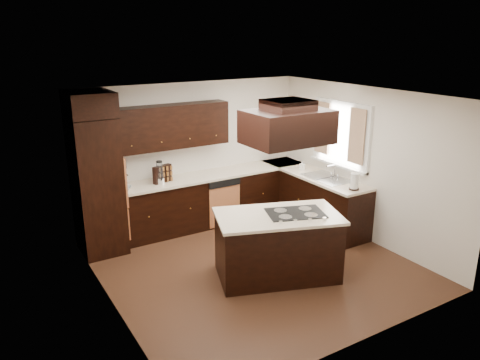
# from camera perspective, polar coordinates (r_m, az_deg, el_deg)

# --- Properties ---
(floor) EXTENTS (4.20, 4.20, 0.02)m
(floor) POSITION_cam_1_polar(r_m,az_deg,el_deg) (7.04, 1.87, -10.45)
(floor) COLOR #57331E
(floor) RESTS_ON ground
(ceiling) EXTENTS (4.20, 4.20, 0.02)m
(ceiling) POSITION_cam_1_polar(r_m,az_deg,el_deg) (6.27, 2.09, 10.37)
(ceiling) COLOR white
(ceiling) RESTS_ON ground
(wall_back) EXTENTS (4.20, 0.02, 2.50)m
(wall_back) POSITION_cam_1_polar(r_m,az_deg,el_deg) (8.32, -6.00, 3.22)
(wall_back) COLOR silver
(wall_back) RESTS_ON ground
(wall_front) EXTENTS (4.20, 0.02, 2.50)m
(wall_front) POSITION_cam_1_polar(r_m,az_deg,el_deg) (5.03, 15.31, -7.02)
(wall_front) COLOR silver
(wall_front) RESTS_ON ground
(wall_left) EXTENTS (0.02, 4.20, 2.50)m
(wall_left) POSITION_cam_1_polar(r_m,az_deg,el_deg) (5.73, -16.03, -4.02)
(wall_left) COLOR silver
(wall_left) RESTS_ON ground
(wall_right) EXTENTS (0.02, 4.20, 2.50)m
(wall_right) POSITION_cam_1_polar(r_m,az_deg,el_deg) (7.85, 14.99, 1.85)
(wall_right) COLOR silver
(wall_right) RESTS_ON ground
(oven_column) EXTENTS (0.65, 0.75, 2.12)m
(oven_column) POSITION_cam_1_polar(r_m,az_deg,el_deg) (7.44, -17.02, -0.72)
(oven_column) COLOR black
(oven_column) RESTS_ON floor
(wall_oven_face) EXTENTS (0.05, 0.62, 0.78)m
(wall_oven_face) POSITION_cam_1_polar(r_m,az_deg,el_deg) (7.50, -14.48, 0.14)
(wall_oven_face) COLOR #CA7545
(wall_oven_face) RESTS_ON oven_column
(base_cabinets_back) EXTENTS (2.93, 0.60, 0.88)m
(base_cabinets_back) POSITION_cam_1_polar(r_m,az_deg,el_deg) (8.30, -4.68, -2.62)
(base_cabinets_back) COLOR black
(base_cabinets_back) RESTS_ON floor
(base_cabinets_right) EXTENTS (0.60, 2.40, 0.88)m
(base_cabinets_right) POSITION_cam_1_polar(r_m,az_deg,el_deg) (8.51, 8.78, -2.26)
(base_cabinets_right) COLOR black
(base_cabinets_right) RESTS_ON floor
(countertop_back) EXTENTS (2.93, 0.63, 0.04)m
(countertop_back) POSITION_cam_1_polar(r_m,az_deg,el_deg) (8.15, -4.72, 0.39)
(countertop_back) COLOR beige
(countertop_back) RESTS_ON base_cabinets_back
(countertop_right) EXTENTS (0.63, 2.40, 0.04)m
(countertop_right) POSITION_cam_1_polar(r_m,az_deg,el_deg) (8.36, 8.85, 0.69)
(countertop_right) COLOR beige
(countertop_right) RESTS_ON base_cabinets_right
(upper_cabinets) EXTENTS (2.00, 0.34, 0.72)m
(upper_cabinets) POSITION_cam_1_polar(r_m,az_deg,el_deg) (7.87, -8.40, 6.48)
(upper_cabinets) COLOR black
(upper_cabinets) RESTS_ON wall_back
(dishwasher_front) EXTENTS (0.60, 0.05, 0.72)m
(dishwasher_front) POSITION_cam_1_polar(r_m,az_deg,el_deg) (8.20, -1.92, -3.16)
(dishwasher_front) COLOR #CA7545
(dishwasher_front) RESTS_ON floor
(window_frame) EXTENTS (0.06, 1.32, 1.12)m
(window_frame) POSITION_cam_1_polar(r_m,az_deg,el_deg) (8.11, 12.23, 5.45)
(window_frame) COLOR white
(window_frame) RESTS_ON wall_right
(window_pane) EXTENTS (0.00, 1.20, 1.00)m
(window_pane) POSITION_cam_1_polar(r_m,az_deg,el_deg) (8.13, 12.38, 5.47)
(window_pane) COLOR white
(window_pane) RESTS_ON wall_right
(curtain_left) EXTENTS (0.02, 0.34, 0.90)m
(curtain_left) POSITION_cam_1_polar(r_m,az_deg,el_deg) (7.77, 14.04, 5.18)
(curtain_left) COLOR beige
(curtain_left) RESTS_ON wall_right
(curtain_right) EXTENTS (0.02, 0.34, 0.90)m
(curtain_right) POSITION_cam_1_polar(r_m,az_deg,el_deg) (8.37, 9.99, 6.29)
(curtain_right) COLOR beige
(curtain_right) RESTS_ON wall_right
(sink_rim) EXTENTS (0.52, 0.84, 0.01)m
(sink_rim) POSITION_cam_1_polar(r_m,az_deg,el_deg) (8.11, 10.51, 0.25)
(sink_rim) COLOR silver
(sink_rim) RESTS_ON countertop_right
(island) EXTENTS (1.83, 1.38, 0.88)m
(island) POSITION_cam_1_polar(r_m,az_deg,el_deg) (6.60, 4.57, -8.11)
(island) COLOR black
(island) RESTS_ON floor
(island_top) EXTENTS (1.91, 1.46, 0.04)m
(island_top) POSITION_cam_1_polar(r_m,az_deg,el_deg) (6.41, 4.67, -4.41)
(island_top) COLOR beige
(island_top) RESTS_ON island
(cooktop) EXTENTS (0.90, 0.74, 0.01)m
(cooktop) POSITION_cam_1_polar(r_m,az_deg,el_deg) (6.48, 6.78, -4.01)
(cooktop) COLOR black
(cooktop) RESTS_ON island_top
(range_hood) EXTENTS (1.05, 0.72, 0.42)m
(range_hood) POSITION_cam_1_polar(r_m,az_deg,el_deg) (5.94, 5.80, 6.47)
(range_hood) COLOR black
(range_hood) RESTS_ON ceiling
(hood_duct) EXTENTS (0.55, 0.50, 0.13)m
(hood_duct) POSITION_cam_1_polar(r_m,az_deg,el_deg) (5.89, 5.88, 9.09)
(hood_duct) COLOR black
(hood_duct) RESTS_ON ceiling
(blender_base) EXTENTS (0.15, 0.15, 0.10)m
(blender_base) POSITION_cam_1_polar(r_m,az_deg,el_deg) (7.79, -9.72, -0.06)
(blender_base) COLOR silver
(blender_base) RESTS_ON countertop_back
(blender_pitcher) EXTENTS (0.13, 0.13, 0.26)m
(blender_pitcher) POSITION_cam_1_polar(r_m,az_deg,el_deg) (7.74, -9.79, 1.21)
(blender_pitcher) COLOR silver
(blender_pitcher) RESTS_ON blender_base
(spice_rack) EXTENTS (0.36, 0.20, 0.29)m
(spice_rack) POSITION_cam_1_polar(r_m,az_deg,el_deg) (7.82, -9.45, 0.73)
(spice_rack) COLOR black
(spice_rack) RESTS_ON countertop_back
(mixing_bowl) EXTENTS (0.31, 0.31, 0.06)m
(mixing_bowl) POSITION_cam_1_polar(r_m,az_deg,el_deg) (7.59, -13.93, -0.99)
(mixing_bowl) COLOR white
(mixing_bowl) RESTS_ON countertop_back
(soap_bottle) EXTENTS (0.10, 0.10, 0.17)m
(soap_bottle) POSITION_cam_1_polar(r_m,az_deg,el_deg) (8.52, 7.58, 1.78)
(soap_bottle) COLOR white
(soap_bottle) RESTS_ON countertop_right
(paper_towel) EXTENTS (0.16, 0.16, 0.27)m
(paper_towel) POSITION_cam_1_polar(r_m,az_deg,el_deg) (7.56, 13.77, -0.19)
(paper_towel) COLOR white
(paper_towel) RESTS_ON countertop_right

